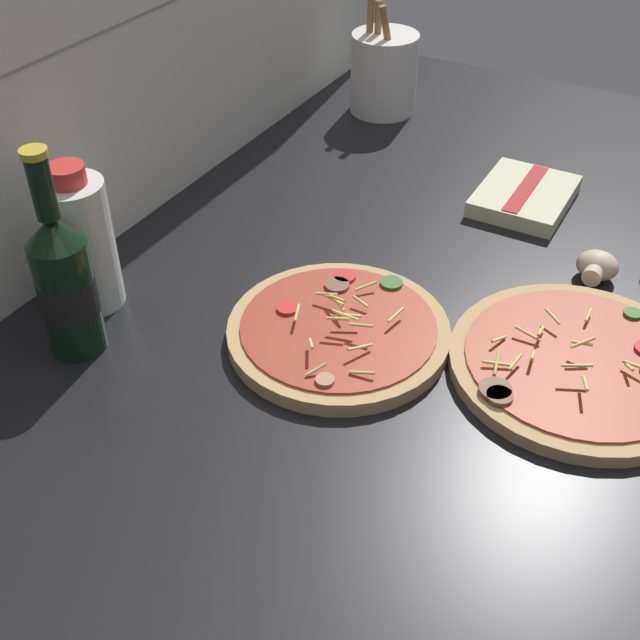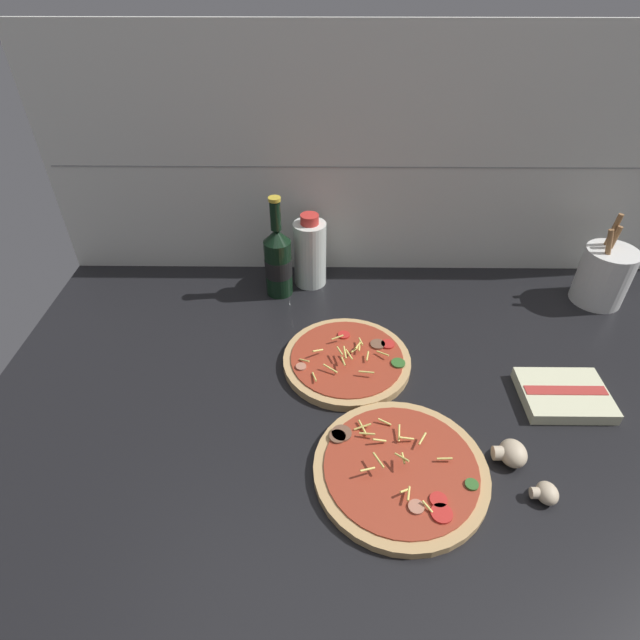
# 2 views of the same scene
# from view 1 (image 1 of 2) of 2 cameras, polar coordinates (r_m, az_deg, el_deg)

# --- Properties ---
(counter_slab) EXTENTS (1.60, 0.90, 0.03)m
(counter_slab) POSITION_cam_1_polar(r_m,az_deg,el_deg) (1.00, 7.65, -0.13)
(counter_slab) COLOR black
(counter_slab) RESTS_ON ground
(tile_backsplash) EXTENTS (1.60, 0.01, 0.60)m
(tile_backsplash) POSITION_cam_1_polar(r_m,az_deg,el_deg) (1.08, -15.00, 19.42)
(tile_backsplash) COLOR silver
(tile_backsplash) RESTS_ON ground
(pizza_near) EXTENTS (0.29, 0.29, 0.05)m
(pizza_near) POSITION_cam_1_polar(r_m,az_deg,el_deg) (0.95, 17.89, -3.02)
(pizza_near) COLOR tan
(pizza_near) RESTS_ON counter_slab
(pizza_far) EXTENTS (0.26, 0.26, 0.05)m
(pizza_far) POSITION_cam_1_polar(r_m,az_deg,el_deg) (0.94, 1.33, -0.81)
(pizza_far) COLOR tan
(pizza_far) RESTS_ON counter_slab
(beer_bottle) EXTENTS (0.07, 0.07, 0.25)m
(beer_bottle) POSITION_cam_1_polar(r_m,az_deg,el_deg) (0.93, -17.66, 2.55)
(beer_bottle) COLOR black
(beer_bottle) RESTS_ON counter_slab
(oil_bottle) EXTENTS (0.08, 0.08, 0.19)m
(oil_bottle) POSITION_cam_1_polar(r_m,az_deg,el_deg) (1.00, -16.62, 5.30)
(oil_bottle) COLOR silver
(oil_bottle) RESTS_ON counter_slab
(mushroom_left) EXTENTS (0.06, 0.05, 0.04)m
(mushroom_left) POSITION_cam_1_polar(r_m,az_deg,el_deg) (1.10, 19.09, 3.62)
(mushroom_left) COLOR beige
(mushroom_left) RESTS_ON counter_slab
(utensil_crock) EXTENTS (0.12, 0.12, 0.21)m
(utensil_crock) POSITION_cam_1_polar(r_m,az_deg,el_deg) (1.48, 4.55, 17.16)
(utensil_crock) COLOR silver
(utensil_crock) RESTS_ON counter_slab
(dish_towel) EXTENTS (0.16, 0.13, 0.03)m
(dish_towel) POSITION_cam_1_polar(r_m,az_deg,el_deg) (1.24, 14.34, 8.54)
(dish_towel) COLOR beige
(dish_towel) RESTS_ON counter_slab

